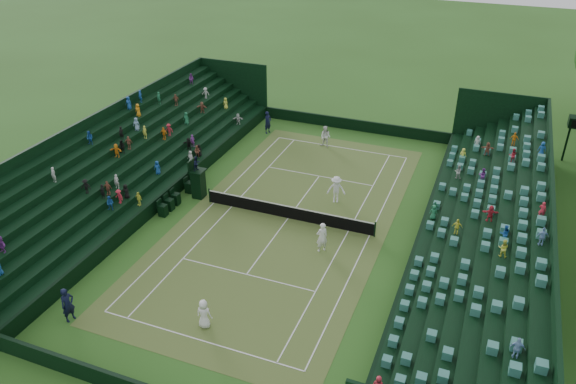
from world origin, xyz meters
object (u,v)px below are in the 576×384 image
(player_near_west, at_px, (204,314))
(player_far_east, at_px, (336,189))
(tennis_net, at_px, (288,212))
(player_far_west, at_px, (325,137))
(player_near_east, at_px, (322,237))
(umpire_chair, at_px, (198,180))

(player_near_west, distance_m, player_far_east, 14.38)
(tennis_net, bearing_deg, player_near_west, -90.79)
(tennis_net, bearing_deg, player_far_east, 55.07)
(tennis_net, height_order, player_far_west, player_far_west)
(player_far_east, bearing_deg, player_near_west, -115.42)
(player_far_east, bearing_deg, tennis_net, -140.69)
(player_near_west, xyz_separation_m, player_far_west, (-1.09, 22.53, 0.09))
(player_near_east, bearing_deg, player_far_west, -114.66)
(player_near_west, bearing_deg, umpire_chair, -63.52)
(tennis_net, height_order, player_near_east, player_near_east)
(player_near_east, bearing_deg, umpire_chair, -58.85)
(player_near_west, distance_m, player_near_east, 8.94)
(tennis_net, relative_size, player_near_west, 7.20)
(umpire_chair, height_order, player_far_east, umpire_chair)
(player_near_west, height_order, player_near_east, player_near_east)
(player_far_west, bearing_deg, player_far_east, -57.39)
(player_near_west, relative_size, player_far_west, 0.90)
(player_near_east, relative_size, player_far_east, 1.00)
(player_near_west, bearing_deg, player_far_west, -91.32)
(player_far_west, distance_m, player_far_east, 9.07)
(tennis_net, bearing_deg, player_near_east, -39.62)
(umpire_chair, height_order, player_near_east, umpire_chair)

